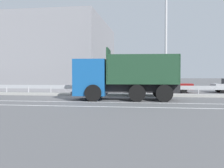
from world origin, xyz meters
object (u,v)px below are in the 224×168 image
Objects in this scene: dump_truck at (112,80)px; parked_car_5 at (167,85)px; street_lamp_1 at (166,37)px; parked_car_3 at (63,84)px; median_road_sign at (77,81)px; parked_car_4 at (115,84)px; parked_car_2 at (9,84)px.

parked_car_5 is (4.00, 8.31, -0.63)m from dump_truck.
parked_car_3 is (-9.97, 5.39, -3.80)m from street_lamp_1.
median_road_sign is at bearing -57.61° from parked_car_5.
parked_car_2 is at bearing 95.44° from parked_car_4.
dump_truck is at bearing -168.23° from parked_car_4.
parked_car_2 is 16.27m from parked_car_5.
dump_truck reaches higher than median_road_sign.
street_lamp_1 is at bearing -0.80° from median_road_sign.
dump_truck is 1.49× the size of parked_car_5.
parked_car_3 is at bearing 95.09° from parked_car_4.
dump_truck reaches higher than parked_car_3.
parked_car_2 is at bearing 149.74° from median_road_sign.
street_lamp_1 is 17.20m from parked_car_2.
parked_car_2 is at bearing 50.83° from dump_truck.
parked_car_4 is (5.29, 0.01, 0.01)m from parked_car_3.
dump_truck is at bearing -27.38° from parked_car_5.
median_road_sign reaches higher than parked_car_5.
street_lamp_1 reaches higher than parked_car_5.
median_road_sign reaches higher than parked_car_4.
parked_car_4 is (11.23, 0.10, 0.01)m from parked_car_2.
parked_car_2 reaches higher than parked_car_4.
parked_car_2 is (-15.92, 5.31, -3.80)m from street_lamp_1.
parked_car_4 is at bearing 2.57° from dump_truck.
parked_car_5 is at bearing -29.95° from dump_truck.
dump_truck is 1.48× the size of parked_car_3.
parked_car_4 is (-4.68, 5.41, -3.80)m from street_lamp_1.
dump_truck is 9.24m from parked_car_5.
dump_truck is 4.73m from median_road_sign.
street_lamp_1 is 2.03× the size of parked_car_2.
dump_truck is 1.63× the size of parked_car_4.
parked_car_4 is (-1.04, 8.66, -0.57)m from dump_truck.
street_lamp_1 is at bearing -5.66° from parked_car_5.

